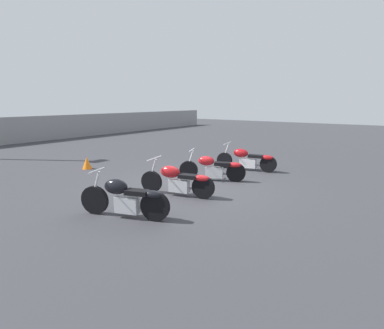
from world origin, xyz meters
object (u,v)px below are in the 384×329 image
object	(u,v)px
traffic_cone_near	(87,163)
motorcycle_slot_3	(247,159)
motorcycle_slot_0	(125,198)
motorcycle_slot_1	(178,180)
motorcycle_slot_2	(214,168)

from	to	relation	value
traffic_cone_near	motorcycle_slot_3	bearing A→B (deg)	-56.74
motorcycle_slot_0	motorcycle_slot_3	xyz separation A→B (m)	(5.58, -0.13, -0.03)
motorcycle_slot_0	motorcycle_slot_3	bearing A→B (deg)	-20.40
motorcycle_slot_0	motorcycle_slot_1	world-z (taller)	motorcycle_slot_0
motorcycle_slot_2	traffic_cone_near	xyz separation A→B (m)	(-1.25, 4.62, -0.18)
traffic_cone_near	motorcycle_slot_2	bearing A→B (deg)	-74.87
motorcycle_slot_1	motorcycle_slot_0	bearing A→B (deg)	167.51
motorcycle_slot_1	traffic_cone_near	size ratio (longest dim) A/B	4.64
motorcycle_slot_0	motorcycle_slot_2	world-z (taller)	motorcycle_slot_0
motorcycle_slot_3	traffic_cone_near	distance (m)	5.79
motorcycle_slot_1	motorcycle_slot_2	bearing A→B (deg)	-12.38
motorcycle_slot_1	motorcycle_slot_3	distance (m)	3.76
motorcycle_slot_3	motorcycle_slot_1	bearing A→B (deg)	168.17
motorcycle_slot_3	traffic_cone_near	size ratio (longest dim) A/B	4.97
motorcycle_slot_3	traffic_cone_near	xyz separation A→B (m)	(-3.17, 4.84, -0.18)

